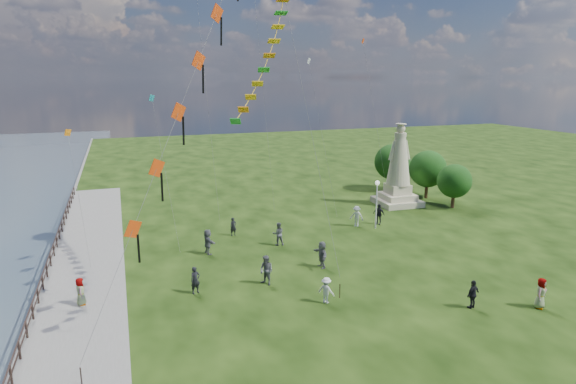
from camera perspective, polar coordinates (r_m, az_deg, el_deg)
name	(u,v)px	position (r m, az deg, el deg)	size (l,w,h in m)	color
waterfront	(61,296)	(32.78, -25.31, -11.08)	(200.00, 200.00, 1.51)	#374953
statue	(398,175)	(50.40, 12.95, 2.03)	(4.25, 4.25, 8.34)	#BFAF90
lamppost	(377,194)	(41.96, 10.49, -0.24)	(0.39, 0.39, 4.25)	silver
tree_row	(418,168)	(54.33, 15.17, 2.71)	(5.60, 12.62, 5.40)	#382314
person_0	(195,280)	(30.15, -10.92, -10.22)	(0.62, 0.40, 1.69)	black
person_1	(266,270)	(30.75, -2.58, -9.26)	(0.93, 0.58, 1.92)	#595960
person_2	(326,290)	(28.58, 4.56, -11.53)	(1.01, 0.52, 1.56)	silver
person_3	(473,294)	(29.77, 21.07, -11.24)	(0.99, 0.51, 1.69)	black
person_4	(541,293)	(31.33, 27.77, -10.57)	(0.88, 0.54, 1.80)	#595960
person_5	(208,242)	(36.35, -9.48, -5.82)	(1.76, 0.76, 1.90)	#595960
person_6	(233,227)	(40.19, -6.49, -4.10)	(0.56, 0.37, 1.54)	black
person_7	(278,234)	(37.69, -1.16, -4.98)	(0.89, 0.55, 1.84)	#595960
person_8	(357,216)	(42.80, 8.14, -2.86)	(1.18, 0.61, 1.83)	silver
person_9	(379,214)	(43.72, 10.70, -2.59)	(1.09, 0.56, 1.86)	black
person_10	(81,293)	(30.47, -23.36, -10.94)	(0.79, 0.49, 1.62)	#595960
person_11	(322,254)	(33.47, 4.03, -7.39)	(1.74, 0.75, 1.88)	#595960
red_kite_train	(187,94)	(25.75, -11.85, 11.29)	(9.71, 9.35, 19.31)	black
small_kites	(241,54)	(45.13, -5.54, 15.95)	(29.82, 15.26, 28.90)	teal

